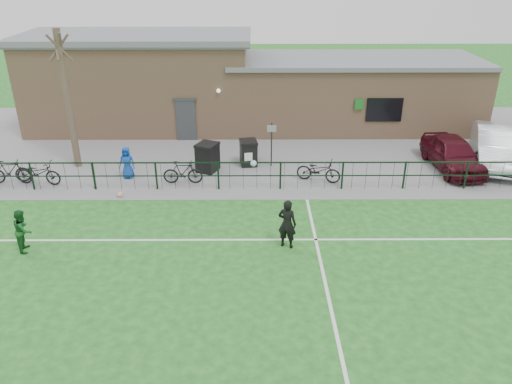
{
  "coord_description": "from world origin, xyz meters",
  "views": [
    {
      "loc": [
        -0.08,
        -10.4,
        8.62
      ],
      "look_at": [
        0.0,
        5.0,
        1.3
      ],
      "focal_mm": 35.0,
      "sensor_mm": 36.0,
      "label": 1
    }
  ],
  "objects_px": {
    "car_silver": "(496,146)",
    "bicycle_d": "(183,172)",
    "spectator_child": "(127,163)",
    "outfield_player": "(23,230)",
    "bare_tree": "(68,101)",
    "car_maroon": "(453,153)",
    "bicycle_b": "(10,172)",
    "ball_ground": "(120,195)",
    "wheelie_bin_left": "(208,158)",
    "sign_post": "(271,145)",
    "wheelie_bin_right": "(248,154)",
    "bicycle_c": "(38,173)",
    "bicycle_e": "(319,170)"
  },
  "relations": [
    {
      "from": "sign_post",
      "to": "bicycle_b",
      "type": "bearing_deg",
      "value": -170.61
    },
    {
      "from": "car_maroon",
      "to": "outfield_player",
      "type": "relative_size",
      "value": 2.98
    },
    {
      "from": "wheelie_bin_right",
      "to": "bicycle_c",
      "type": "height_order",
      "value": "wheelie_bin_right"
    },
    {
      "from": "sign_post",
      "to": "car_silver",
      "type": "height_order",
      "value": "sign_post"
    },
    {
      "from": "car_maroon",
      "to": "bicycle_d",
      "type": "bearing_deg",
      "value": -175.93
    },
    {
      "from": "bare_tree",
      "to": "wheelie_bin_right",
      "type": "relative_size",
      "value": 5.6
    },
    {
      "from": "car_maroon",
      "to": "car_silver",
      "type": "height_order",
      "value": "car_silver"
    },
    {
      "from": "bare_tree",
      "to": "bicycle_d",
      "type": "xyz_separation_m",
      "value": [
        4.99,
        -1.93,
        -2.49
      ]
    },
    {
      "from": "sign_post",
      "to": "car_maroon",
      "type": "xyz_separation_m",
      "value": [
        7.98,
        -0.38,
        -0.28
      ]
    },
    {
      "from": "bicycle_c",
      "to": "bicycle_d",
      "type": "height_order",
      "value": "bicycle_c"
    },
    {
      "from": "car_maroon",
      "to": "bicycle_e",
      "type": "height_order",
      "value": "car_maroon"
    },
    {
      "from": "spectator_child",
      "to": "bicycle_b",
      "type": "bearing_deg",
      "value": -171.66
    },
    {
      "from": "bare_tree",
      "to": "ball_ground",
      "type": "relative_size",
      "value": 26.62
    },
    {
      "from": "car_maroon",
      "to": "bicycle_d",
      "type": "relative_size",
      "value": 2.57
    },
    {
      "from": "wheelie_bin_right",
      "to": "bicycle_e",
      "type": "bearing_deg",
      "value": -40.87
    },
    {
      "from": "bare_tree",
      "to": "car_maroon",
      "type": "distance_m",
      "value": 16.86
    },
    {
      "from": "bicycle_d",
      "to": "outfield_player",
      "type": "distance_m",
      "value": 6.77
    },
    {
      "from": "wheelie_bin_right",
      "to": "sign_post",
      "type": "relative_size",
      "value": 0.54
    },
    {
      "from": "bare_tree",
      "to": "car_maroon",
      "type": "bearing_deg",
      "value": -1.37
    },
    {
      "from": "bicycle_c",
      "to": "spectator_child",
      "type": "xyz_separation_m",
      "value": [
        3.52,
        0.65,
        0.19
      ]
    },
    {
      "from": "wheelie_bin_left",
      "to": "sign_post",
      "type": "height_order",
      "value": "sign_post"
    },
    {
      "from": "car_silver",
      "to": "outfield_player",
      "type": "height_order",
      "value": "car_silver"
    },
    {
      "from": "car_maroon",
      "to": "bare_tree",
      "type": "bearing_deg",
      "value": 175.26
    },
    {
      "from": "wheelie_bin_left",
      "to": "wheelie_bin_right",
      "type": "height_order",
      "value": "wheelie_bin_left"
    },
    {
      "from": "outfield_player",
      "to": "ball_ground",
      "type": "bearing_deg",
      "value": -40.47
    },
    {
      "from": "car_maroon",
      "to": "ball_ground",
      "type": "height_order",
      "value": "car_maroon"
    },
    {
      "from": "bicycle_c",
      "to": "spectator_child",
      "type": "distance_m",
      "value": 3.59
    },
    {
      "from": "bicycle_e",
      "to": "bicycle_c",
      "type": "bearing_deg",
      "value": 109.43
    },
    {
      "from": "bicycle_d",
      "to": "car_maroon",
      "type": "bearing_deg",
      "value": -82.16
    },
    {
      "from": "car_silver",
      "to": "bicycle_b",
      "type": "xyz_separation_m",
      "value": [
        -21.05,
        -2.04,
        -0.33
      ]
    },
    {
      "from": "car_maroon",
      "to": "bicycle_c",
      "type": "distance_m",
      "value": 17.73
    },
    {
      "from": "bare_tree",
      "to": "car_silver",
      "type": "bearing_deg",
      "value": 0.64
    },
    {
      "from": "wheelie_bin_right",
      "to": "spectator_child",
      "type": "height_order",
      "value": "spectator_child"
    },
    {
      "from": "car_silver",
      "to": "spectator_child",
      "type": "distance_m",
      "value": 16.35
    },
    {
      "from": "spectator_child",
      "to": "outfield_player",
      "type": "distance_m",
      "value": 6.06
    },
    {
      "from": "car_silver",
      "to": "bicycle_d",
      "type": "distance_m",
      "value": 14.02
    },
    {
      "from": "car_silver",
      "to": "bicycle_c",
      "type": "relative_size",
      "value": 2.66
    },
    {
      "from": "bicycle_b",
      "to": "ball_ground",
      "type": "bearing_deg",
      "value": -117.41
    },
    {
      "from": "sign_post",
      "to": "outfield_player",
      "type": "bearing_deg",
      "value": -139.22
    },
    {
      "from": "sign_post",
      "to": "car_silver",
      "type": "distance_m",
      "value": 10.13
    },
    {
      "from": "sign_post",
      "to": "spectator_child",
      "type": "bearing_deg",
      "value": -168.02
    },
    {
      "from": "wheelie_bin_right",
      "to": "wheelie_bin_left",
      "type": "bearing_deg",
      "value": -167.52
    },
    {
      "from": "car_maroon",
      "to": "bicycle_e",
      "type": "distance_m",
      "value": 6.22
    },
    {
      "from": "bicycle_e",
      "to": "car_maroon",
      "type": "bearing_deg",
      "value": -59.24
    },
    {
      "from": "wheelie_bin_right",
      "to": "ball_ground",
      "type": "bearing_deg",
      "value": -155.35
    },
    {
      "from": "bare_tree",
      "to": "sign_post",
      "type": "distance_m",
      "value": 8.94
    },
    {
      "from": "bicycle_c",
      "to": "bare_tree",
      "type": "bearing_deg",
      "value": -18.13
    },
    {
      "from": "car_silver",
      "to": "ball_ground",
      "type": "xyz_separation_m",
      "value": [
        -16.19,
        -3.42,
        -0.74
      ]
    },
    {
      "from": "ball_ground",
      "to": "wheelie_bin_left",
      "type": "bearing_deg",
      "value": 38.9
    },
    {
      "from": "bare_tree",
      "to": "bicycle_b",
      "type": "xyz_separation_m",
      "value": [
        -2.21,
        -1.83,
        -2.48
      ]
    }
  ]
}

